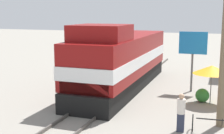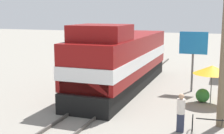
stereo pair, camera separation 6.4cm
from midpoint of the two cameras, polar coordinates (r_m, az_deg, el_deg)
ground_plane at (r=18.56m, az=-0.65°, el=-5.61°), size 120.00×120.00×0.00m
rail_near at (r=18.79m, az=-2.71°, el=-5.19°), size 0.08×32.05×0.15m
rail_far at (r=18.31m, az=1.46°, el=-5.59°), size 0.08×32.05×0.15m
locomotive at (r=20.25m, az=1.56°, el=1.16°), size 3.10×12.85×4.34m
vendor_umbrella at (r=17.87m, az=17.69°, el=-0.46°), size 2.05×2.05×2.13m
billboard_sign at (r=20.13m, az=14.48°, el=3.47°), size 1.72×0.12×3.80m
shrub_cluster at (r=18.29m, az=16.09°, el=-5.00°), size 0.77×0.77×0.77m
person_bystander at (r=13.51m, az=12.37°, el=-7.91°), size 0.34×0.34×1.67m
bicycle at (r=13.86m, az=18.07°, el=-9.97°), size 1.85×0.89×0.75m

